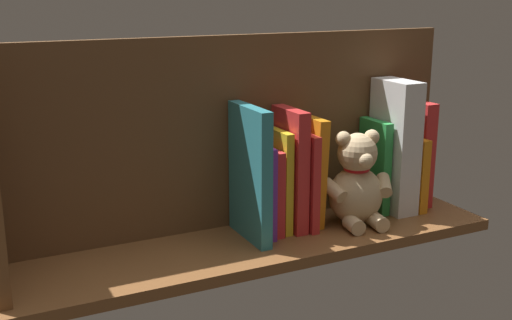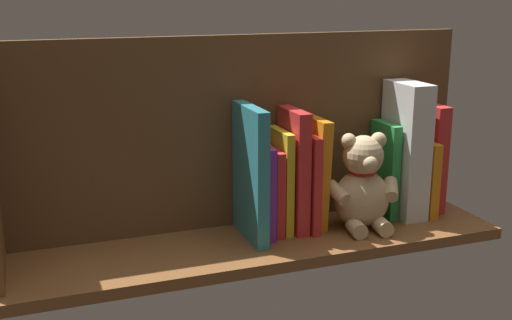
{
  "view_description": "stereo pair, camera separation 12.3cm",
  "coord_description": "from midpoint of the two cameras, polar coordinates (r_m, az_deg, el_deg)",
  "views": [
    {
      "loc": [
        52.18,
        106.42,
        48.21
      ],
      "look_at": [
        0.0,
        0.0,
        16.14
      ],
      "focal_mm": 45.33,
      "sensor_mm": 36.0,
      "label": 1
    },
    {
      "loc": [
        40.91,
        111.24,
        48.21
      ],
      "look_at": [
        0.0,
        0.0,
        16.14
      ],
      "focal_mm": 45.33,
      "sensor_mm": 36.0,
      "label": 2
    }
  ],
  "objects": [
    {
      "name": "dictionary_thick_white",
      "position": [
        1.42,
        9.74,
        1.17
      ],
      "size": [
        5.43,
        11.95,
        28.87
      ],
      "primitive_type": "cube",
      "color": "white",
      "rests_on": "ground_plane"
    },
    {
      "name": "book_3",
      "position": [
        1.33,
        2.14,
        -1.0
      ],
      "size": [
        3.18,
        10.15,
        22.57
      ],
      "primitive_type": "cube",
      "rotation": [
        0.0,
        -0.04,
        0.0
      ],
      "color": "orange",
      "rests_on": "ground_plane"
    },
    {
      "name": "book_6",
      "position": [
        1.3,
        -0.78,
        -1.8
      ],
      "size": [
        1.67,
        10.51,
        20.75
      ],
      "primitive_type": "cube",
      "color": "yellow",
      "rests_on": "ground_plane"
    },
    {
      "name": "book_2",
      "position": [
        1.42,
        8.0,
        -0.56
      ],
      "size": [
        2.14,
        9.52,
        20.34
      ],
      "primitive_type": "cube",
      "rotation": [
        0.0,
        0.01,
        0.0
      ],
      "color": "green",
      "rests_on": "ground_plane"
    },
    {
      "name": "book_8",
      "position": [
        1.28,
        -2.49,
        -2.63
      ],
      "size": [
        2.2,
        11.79,
        18.43
      ],
      "primitive_type": "cube",
      "color": "purple",
      "rests_on": "ground_plane"
    },
    {
      "name": "book_0",
      "position": [
        1.48,
        11.66,
        0.57
      ],
      "size": [
        3.16,
        9.5,
        23.55
      ],
      "primitive_type": "cube",
      "color": "red",
      "rests_on": "ground_plane"
    },
    {
      "name": "book_1",
      "position": [
        1.46,
        10.95,
        -1.04
      ],
      "size": [
        2.09,
        12.05,
        16.34
      ],
      "primitive_type": "cube",
      "color": "orange",
      "rests_on": "ground_plane"
    },
    {
      "name": "book_9",
      "position": [
        1.24,
        -3.37,
        -1.24
      ],
      "size": [
        2.37,
        14.84,
        26.37
      ],
      "primitive_type": "cube",
      "color": "teal",
      "rests_on": "ground_plane"
    },
    {
      "name": "book_5",
      "position": [
        1.3,
        0.32,
        -0.86
      ],
      "size": [
        2.67,
        11.39,
        24.78
      ],
      "primitive_type": "cube",
      "color": "red",
      "rests_on": "ground_plane"
    },
    {
      "name": "ground_plane",
      "position": [
        1.28,
        -2.76,
        -7.49
      ],
      "size": [
        98.71,
        24.26,
        2.2
      ],
      "primitive_type": "cube",
      "color": "brown"
    },
    {
      "name": "teddy_bear",
      "position": [
        1.34,
        6.32,
        -2.09
      ],
      "size": [
        15.89,
        13.79,
        19.79
      ],
      "rotation": [
        0.0,
        0.0,
        -0.15
      ],
      "color": "#D1B284",
      "rests_on": "ground_plane"
    },
    {
      "name": "book_4",
      "position": [
        1.32,
        1.4,
        -1.78
      ],
      "size": [
        1.71,
        12.09,
        19.88
      ],
      "primitive_type": "cube",
      "color": "red",
      "rests_on": "ground_plane"
    },
    {
      "name": "shelf_back_panel",
      "position": [
        1.31,
        -4.6,
        2.4
      ],
      "size": [
        98.71,
        1.5,
        38.99
      ],
      "primitive_type": "cube",
      "color": "brown",
      "rests_on": "ground_plane"
    },
    {
      "name": "book_7",
      "position": [
        1.29,
        -1.59,
        -2.67
      ],
      "size": [
        1.77,
        11.01,
        17.37
      ],
      "primitive_type": "cube",
      "color": "red",
      "rests_on": "ground_plane"
    }
  ]
}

